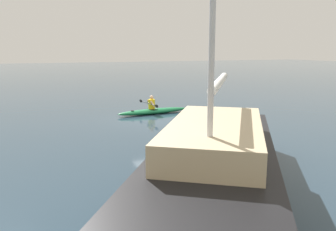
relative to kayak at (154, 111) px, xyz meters
name	(u,v)px	position (x,y,z in m)	size (l,w,h in m)	color
ground_plane	(161,119)	(0.16, 1.55, -0.15)	(160.00, 160.00, 0.00)	#283D4C
kayak	(154,111)	(0.00, 0.00, 0.00)	(4.24, 0.99, 0.29)	#19723F
kayaker	(151,103)	(0.13, 0.01, 0.46)	(0.51, 2.45, 0.74)	yellow
sailboat_navy_hull	(212,173)	(2.81, 11.33, 0.63)	(8.38, 10.40, 15.13)	black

